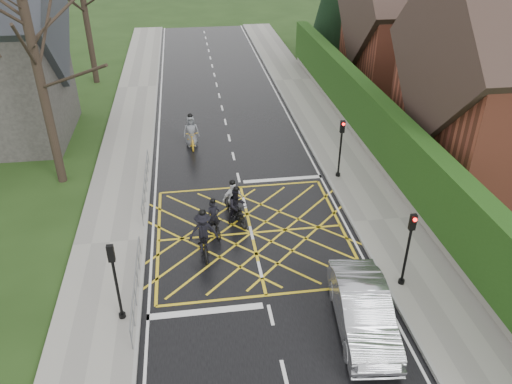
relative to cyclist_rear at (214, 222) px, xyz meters
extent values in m
plane|color=#1B3110|center=(1.59, -0.30, -0.55)|extent=(120.00, 120.00, 0.00)
cube|color=black|center=(1.59, -0.30, -0.54)|extent=(9.00, 80.00, 0.01)
cube|color=gray|center=(7.59, -0.30, -0.47)|extent=(3.00, 80.00, 0.15)
cube|color=gray|center=(-4.41, -0.30, -0.47)|extent=(3.00, 80.00, 0.15)
cube|color=slate|center=(9.34, 5.70, -0.20)|extent=(0.50, 38.00, 0.70)
cube|color=#1B3B10|center=(9.34, 5.70, 1.55)|extent=(0.90, 38.00, 2.80)
cube|color=brown|center=(16.34, 17.70, 2.45)|extent=(9.00, 8.00, 6.00)
cube|color=#34251F|center=(16.34, 17.70, 5.35)|extent=(9.80, 8.80, 8.80)
cylinder|color=black|center=(12.34, 25.70, 0.05)|extent=(0.50, 0.50, 1.20)
cone|color=black|center=(12.34, 25.70, 4.45)|extent=(4.60, 4.60, 10.00)
cylinder|color=black|center=(-7.41, 5.70, 4.95)|extent=(0.44, 0.44, 11.00)
cylinder|color=black|center=(-8.41, 13.70, 5.45)|extent=(0.44, 0.44, 12.00)
cylinder|color=black|center=(-7.71, 21.70, 4.45)|extent=(0.44, 0.44, 10.00)
cylinder|color=slate|center=(-3.06, -3.80, 0.45)|extent=(0.05, 5.00, 0.05)
cylinder|color=slate|center=(-3.06, -3.80, 0.00)|extent=(0.04, 5.00, 0.04)
cylinder|color=slate|center=(-3.06, -6.30, -0.05)|extent=(0.04, 0.04, 1.00)
cylinder|color=slate|center=(-3.06, -1.30, -0.05)|extent=(0.04, 0.04, 1.00)
cylinder|color=slate|center=(-3.06, 3.70, 0.45)|extent=(0.05, 6.00, 0.05)
cylinder|color=slate|center=(-3.06, 3.70, 0.00)|extent=(0.04, 6.00, 0.04)
cylinder|color=slate|center=(-3.06, 0.70, -0.05)|extent=(0.04, 0.04, 1.00)
cylinder|color=slate|center=(-3.06, 6.70, -0.05)|extent=(0.04, 0.04, 1.00)
cylinder|color=black|center=(6.69, 3.90, 0.95)|extent=(0.10, 0.10, 3.00)
cylinder|color=black|center=(6.69, 3.90, -0.40)|extent=(0.24, 0.24, 0.30)
cube|color=black|center=(6.69, 3.90, 2.35)|extent=(0.22, 0.16, 0.62)
sphere|color=#FF0C0C|center=(6.69, 3.78, 2.53)|extent=(0.14, 0.14, 0.14)
cylinder|color=black|center=(6.69, -4.50, 0.95)|extent=(0.10, 0.10, 3.00)
cylinder|color=black|center=(6.69, -4.50, -0.40)|extent=(0.24, 0.24, 0.30)
cube|color=black|center=(6.69, -4.50, 2.35)|extent=(0.22, 0.16, 0.62)
sphere|color=#FF0C0C|center=(6.69, -4.62, 2.53)|extent=(0.14, 0.14, 0.14)
cylinder|color=black|center=(-3.51, -4.80, 0.95)|extent=(0.10, 0.10, 3.00)
cylinder|color=black|center=(-3.51, -4.80, -0.40)|extent=(0.24, 0.24, 0.30)
cube|color=black|center=(-3.51, -4.80, 2.35)|extent=(0.22, 0.16, 0.62)
sphere|color=#FF0C0C|center=(-3.51, -4.68, 2.53)|extent=(0.14, 0.14, 0.14)
imported|color=black|center=(0.00, -0.03, -0.09)|extent=(1.03, 1.82, 0.91)
imported|color=black|center=(0.00, 0.07, 0.23)|extent=(0.64, 0.50, 1.54)
sphere|color=black|center=(0.00, 0.07, 1.02)|extent=(0.24, 0.24, 0.24)
imported|color=black|center=(1.07, 0.58, 0.01)|extent=(1.14, 1.90, 1.10)
imported|color=black|center=(1.07, 0.68, 0.30)|extent=(0.99, 0.89, 1.69)
sphere|color=black|center=(1.07, 0.68, 1.16)|extent=(0.26, 0.26, 0.26)
imported|color=black|center=(-0.49, -1.37, 0.00)|extent=(0.83, 2.12, 1.10)
imported|color=black|center=(-0.49, -1.27, 0.39)|extent=(1.24, 0.75, 1.86)
sphere|color=black|center=(-0.49, -1.27, 1.34)|extent=(0.29, 0.29, 0.29)
imported|color=black|center=(0.96, 1.15, 0.01)|extent=(1.10, 1.91, 1.11)
imported|color=white|center=(0.96, 1.25, 0.30)|extent=(1.07, 0.72, 1.69)
sphere|color=black|center=(0.96, 1.25, 1.17)|extent=(0.27, 0.27, 0.27)
imported|color=#C29117|center=(-0.66, 8.85, 0.00)|extent=(0.86, 2.12, 1.09)
imported|color=slate|center=(-0.66, 8.95, 0.38)|extent=(0.94, 0.65, 1.85)
sphere|color=black|center=(-0.66, 8.95, 1.33)|extent=(0.29, 0.29, 0.29)
imported|color=#A8A9AF|center=(4.53, -6.32, 0.24)|extent=(2.16, 4.89, 1.56)
camera|label=1|loc=(-0.75, -17.89, 12.10)|focal=35.00mm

